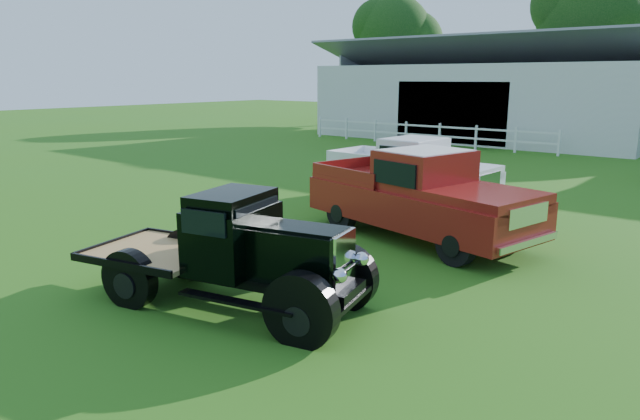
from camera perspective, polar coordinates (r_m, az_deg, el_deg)
The scene contains 8 objects.
ground at distance 10.38m, azimuth -5.06°, elevation -6.67°, with size 120.00×120.00×0.00m, color #326D15.
shed_left at distance 35.78m, azimuth 16.54°, elevation 11.45°, with size 18.80×10.20×5.60m, color #B2B2B2, non-canonical shape.
fence_rail at distance 30.93m, azimuth 10.21°, elevation 7.51°, with size 14.20×0.16×1.20m, color white, non-canonical shape.
tree_a at distance 47.10m, azimuth 7.36°, elevation 15.13°, with size 6.30×6.30×10.50m, color #0A340A, non-canonical shape.
tree_b at distance 42.46m, azimuth 25.01°, elevation 14.96°, with size 6.90×6.90×11.50m, color #0A340A, non-canonical shape.
vintage_flatbed at distance 8.94m, azimuth -9.12°, elevation -3.90°, with size 4.61×1.82×1.82m, color black, non-canonical shape.
red_pickup at distance 12.71m, azimuth 9.95°, elevation 1.59°, with size 5.53×2.12×2.02m, color maroon, non-canonical shape.
white_pickup at distance 16.25m, azimuth 8.98°, elevation 3.79°, with size 4.99×1.93×1.83m, color white, non-canonical shape.
Camera 1 is at (6.82, -6.99, 3.50)m, focal length 32.00 mm.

